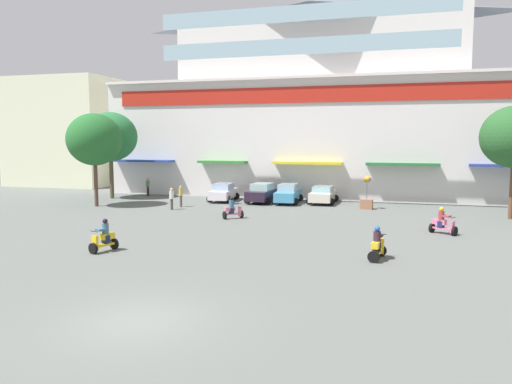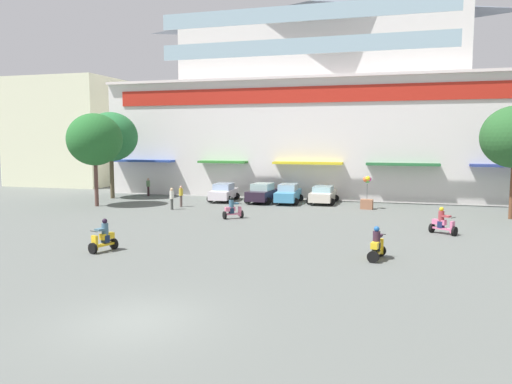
% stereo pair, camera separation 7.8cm
% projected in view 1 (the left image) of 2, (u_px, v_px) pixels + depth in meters
% --- Properties ---
extents(ground_plane, '(128.00, 128.00, 0.00)m').
position_uv_depth(ground_plane, '(257.00, 237.00, 26.77)').
color(ground_plane, '#5A5F5B').
extents(colonial_building, '(39.60, 17.09, 18.93)m').
position_uv_depth(colonial_building, '(321.00, 108.00, 48.07)').
color(colonial_building, silver).
rests_on(colonial_building, ground).
extents(flank_building_left, '(11.85, 10.00, 12.18)m').
position_uv_depth(flank_building_left, '(72.00, 132.00, 57.53)').
color(flank_building_left, beige).
rests_on(flank_building_left, ground).
extents(plaza_tree_0, '(4.80, 4.51, 7.70)m').
position_uv_depth(plaza_tree_0, '(110.00, 137.00, 43.41)').
color(plaza_tree_0, brown).
rests_on(plaza_tree_0, ground).
extents(plaza_tree_2, '(4.24, 4.35, 7.33)m').
position_uv_depth(plaza_tree_2, '(94.00, 140.00, 38.27)').
color(plaza_tree_2, brown).
rests_on(plaza_tree_2, ground).
extents(parked_car_0, '(2.42, 4.20, 1.52)m').
position_uv_depth(parked_car_0, '(223.00, 192.00, 42.00)').
color(parked_car_0, silver).
rests_on(parked_car_0, ground).
extents(parked_car_1, '(2.50, 4.11, 1.63)m').
position_uv_depth(parked_car_1, '(262.00, 193.00, 41.03)').
color(parked_car_1, '#251929').
rests_on(parked_car_1, ground).
extents(parked_car_2, '(2.35, 4.44, 1.60)m').
position_uv_depth(parked_car_2, '(288.00, 194.00, 40.67)').
color(parked_car_2, '#428FBE').
rests_on(parked_car_2, ground).
extents(parked_car_3, '(2.38, 4.22, 1.44)m').
position_uv_depth(parked_car_3, '(323.00, 194.00, 40.55)').
color(parked_car_3, beige).
rests_on(parked_car_3, ground).
extents(scooter_rider_0, '(1.53, 1.23, 1.53)m').
position_uv_depth(scooter_rider_0, '(443.00, 223.00, 27.41)').
color(scooter_rider_0, black).
rests_on(scooter_rider_0, ground).
extents(scooter_rider_1, '(0.92, 1.46, 1.57)m').
position_uv_depth(scooter_rider_1, '(104.00, 238.00, 23.16)').
color(scooter_rider_1, black).
rests_on(scooter_rider_1, ground).
extents(scooter_rider_2, '(1.37, 1.25, 1.49)m').
position_uv_depth(scooter_rider_2, '(233.00, 210.00, 32.72)').
color(scooter_rider_2, black).
rests_on(scooter_rider_2, ground).
extents(scooter_rider_3, '(0.80, 1.54, 1.53)m').
position_uv_depth(scooter_rider_3, '(377.00, 246.00, 21.58)').
color(scooter_rider_3, black).
rests_on(scooter_rider_3, ground).
extents(pedestrian_0, '(0.46, 0.46, 1.68)m').
position_uv_depth(pedestrian_0, '(148.00, 186.00, 45.71)').
color(pedestrian_0, black).
rests_on(pedestrian_0, ground).
extents(pedestrian_1, '(0.46, 0.46, 1.66)m').
position_uv_depth(pedestrian_1, '(172.00, 197.00, 36.84)').
color(pedestrian_1, '#424440').
rests_on(pedestrian_1, ground).
extents(pedestrian_2, '(0.34, 0.34, 1.67)m').
position_uv_depth(pedestrian_2, '(181.00, 195.00, 38.33)').
color(pedestrian_2, brown).
rests_on(pedestrian_2, ground).
extents(balloon_vendor_cart, '(0.95, 0.78, 2.55)m').
position_uv_depth(balloon_vendor_cart, '(367.00, 196.00, 37.17)').
color(balloon_vendor_cart, '#9A6549').
rests_on(balloon_vendor_cart, ground).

